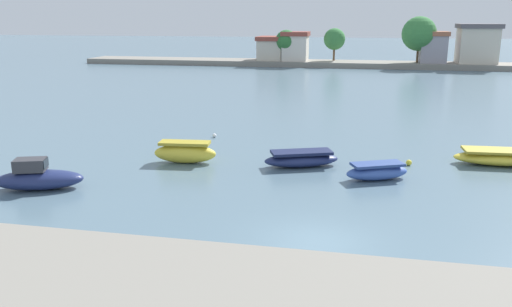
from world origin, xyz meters
TOP-DOWN VIEW (x-y plane):
  - ground_plane at (0.00, 0.00)m, footprint 400.00×400.00m
  - moored_boat_0 at (-14.04, 3.53)m, footprint 4.57×2.90m
  - moored_boat_1 at (-8.51, 9.53)m, footprint 3.75×1.58m
  - moored_boat_2 at (-1.77, 10.10)m, footprint 4.52×2.89m
  - moored_boat_3 at (2.39, 8.47)m, footprint 3.58×2.49m
  - moored_boat_4 at (9.45, 12.75)m, footprint 5.36×2.12m
  - mooring_buoy_0 at (4.26, 11.56)m, footprint 0.33×0.33m
  - mooring_buoy_1 at (-8.63, 16.12)m, footprint 0.29×0.29m
  - distant_shoreline at (3.12, 72.10)m, footprint 95.40×7.43m

SIDE VIEW (x-z plane):
  - ground_plane at x=0.00m, z-range 0.00..0.00m
  - mooring_buoy_1 at x=-8.63m, z-range 0.00..0.29m
  - mooring_buoy_0 at x=4.26m, z-range 0.00..0.33m
  - moored_boat_4 at x=9.45m, z-range -0.02..0.87m
  - moored_boat_3 at x=2.39m, z-range -0.02..0.87m
  - moored_boat_2 at x=-1.77m, z-range -0.02..0.89m
  - moored_boat_0 at x=-14.04m, z-range -0.21..1.35m
  - moored_boat_1 at x=-8.51m, z-range -0.02..1.24m
  - distant_shoreline at x=3.12m, z-range -1.62..6.73m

